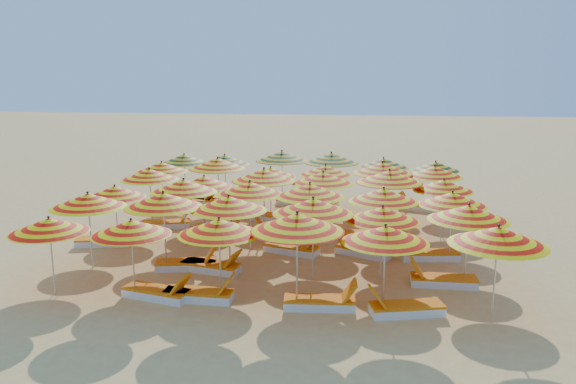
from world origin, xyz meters
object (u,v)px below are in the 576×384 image
at_px(umbrella_2, 219,227).
at_px(umbrella_5, 498,236).
at_px(umbrella_28, 382,168).
at_px(lounger_22, 419,206).
at_px(lounger_10, 428,254).
at_px(umbrella_18, 150,175).
at_px(umbrella_31, 225,160).
at_px(umbrella_6, 88,201).
at_px(umbrella_8, 229,204).
at_px(lounger_0, 158,293).
at_px(umbrella_24, 162,167).
at_px(umbrella_15, 310,190).
at_px(umbrella_10, 383,214).
at_px(lounger_7, 105,241).
at_px(umbrella_25, 218,163).
at_px(lounger_14, 372,234).
at_px(umbrella_30, 184,159).
at_px(umbrella_23, 444,185).
at_px(lounger_4, 188,264).
at_px(umbrella_33, 331,158).
at_px(umbrella_19, 204,181).
at_px(umbrella_1, 131,228).
at_px(lounger_21, 317,203).
at_px(umbrella_32, 282,156).
at_px(lounger_1, 201,294).
at_px(umbrella_4, 385,234).
at_px(umbrella_26, 271,172).
at_px(umbrella_9, 313,206).
at_px(umbrella_29, 434,171).
at_px(beachgoer_a, 208,227).
at_px(umbrella_14, 250,188).
at_px(umbrella_27, 325,170).
at_px(lounger_5, 212,266).
at_px(umbrella_35, 435,166).
at_px(lounger_19, 213,202).
at_px(umbrella_34, 383,163).
at_px(lounger_2, 322,302).
at_px(umbrella_13, 184,186).
at_px(umbrella_21, 323,178).
at_px(umbrella_20, 264,175).
at_px(lounger_15, 231,213).
at_px(umbrella_12, 115,192).
at_px(beachgoer_b, 235,210).
at_px(umbrella_22, 389,177).
at_px(lounger_17, 367,218).
at_px(lounger_18, 198,200).
at_px(lounger_9, 362,251).
at_px(lounger_12, 221,229).
at_px(umbrella_0, 49,225).
at_px(umbrella_11, 469,213).
at_px(lounger_3, 405,308).
at_px(lounger_20, 297,200).
at_px(lounger_16, 255,215).
at_px(umbrella_7, 163,200).
at_px(lounger_6, 442,280).

distance_m(umbrella_2, umbrella_5, 6.37).
bearing_deg(umbrella_28, lounger_22, 54.12).
bearing_deg(lounger_10, umbrella_18, -23.01).
bearing_deg(umbrella_31, umbrella_6, -102.37).
height_order(umbrella_8, lounger_0, umbrella_8).
bearing_deg(umbrella_24, umbrella_15, -33.64).
xyz_separation_m(umbrella_10, lounger_7, (-8.86, 1.93, -1.69)).
height_order(umbrella_25, lounger_14, umbrella_25).
distance_m(umbrella_5, umbrella_30, 15.03).
xyz_separation_m(umbrella_23, lounger_4, (-7.53, -3.99, -1.72)).
distance_m(umbrella_33, lounger_22, 4.11).
distance_m(umbrella_15, umbrella_19, 4.37).
bearing_deg(umbrella_1, lounger_21, 71.17).
relative_size(umbrella_32, lounger_1, 1.47).
distance_m(umbrella_4, umbrella_26, 9.22).
bearing_deg(umbrella_9, umbrella_29, 59.39).
height_order(umbrella_10, beachgoer_a, umbrella_10).
height_order(umbrella_14, umbrella_27, umbrella_14).
bearing_deg(lounger_5, lounger_14, 53.87).
distance_m(umbrella_27, umbrella_35, 4.79).
height_order(lounger_5, lounger_19, same).
distance_m(umbrella_34, lounger_2, 10.77).
xyz_separation_m(umbrella_5, umbrella_26, (-6.52, 8.49, -0.20)).
bearing_deg(umbrella_32, umbrella_13, -109.46).
bearing_deg(umbrella_21, umbrella_20, -175.32).
bearing_deg(umbrella_9, lounger_15, 120.88).
distance_m(umbrella_14, umbrella_29, 7.33).
bearing_deg(lounger_5, umbrella_12, 165.66).
bearing_deg(beachgoer_b, lounger_22, 22.24).
height_order(umbrella_22, umbrella_24, umbrella_22).
distance_m(umbrella_14, umbrella_34, 7.53).
height_order(umbrella_18, beachgoer_a, umbrella_18).
distance_m(lounger_17, lounger_18, 7.52).
bearing_deg(umbrella_35, umbrella_33, -177.61).
bearing_deg(lounger_9, umbrella_12, 26.30).
xyz_separation_m(lounger_4, lounger_12, (-0.02, 3.77, 0.00)).
xyz_separation_m(umbrella_0, lounger_17, (7.82, 8.38, -1.66)).
relative_size(umbrella_18, umbrella_25, 0.86).
bearing_deg(lounger_0, umbrella_11, 28.18).
bearing_deg(umbrella_26, lounger_15, -179.98).
distance_m(lounger_0, lounger_19, 10.12).
distance_m(lounger_3, lounger_20, 11.63).
xyz_separation_m(umbrella_31, lounger_3, (6.90, -10.37, -1.79)).
distance_m(lounger_2, lounger_16, 8.78).
relative_size(umbrella_7, lounger_2, 1.42).
bearing_deg(umbrella_24, umbrella_33, 17.11).
height_order(lounger_6, lounger_17, same).
relative_size(umbrella_2, umbrella_15, 0.80).
xyz_separation_m(umbrella_13, umbrella_29, (8.25, 4.05, -0.03)).
xyz_separation_m(umbrella_35, lounger_19, (-9.20, -0.50, -1.67)).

